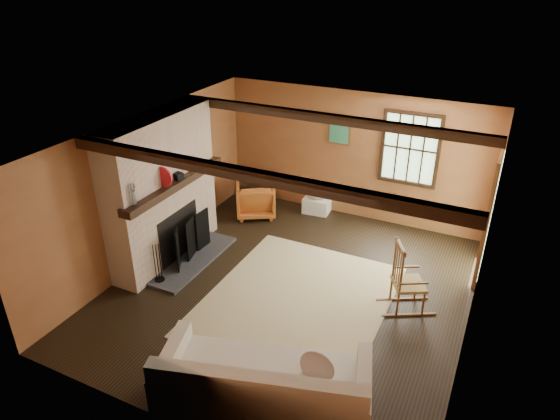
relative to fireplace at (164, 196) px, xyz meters
The scene contains 10 objects.
ground 2.48m from the fireplace, ahead, with size 5.50×5.50×0.00m, color black.
room_envelope 2.52m from the fireplace, ahead, with size 5.02×5.52×2.44m.
fireplace is the anchor object (origin of this frame).
rug 2.67m from the fireplace, ahead, with size 2.50×3.00×0.01m, color tan.
rocking_chair 3.92m from the fireplace, ahead, with size 0.86×0.72×1.06m.
sofa 3.74m from the fireplace, 36.91° to the right, with size 2.43×1.57×0.91m.
firewood_pile 2.79m from the fireplace, 84.44° to the left, with size 0.75×0.14×0.27m.
laundry_basket 3.16m from the fireplace, 57.75° to the left, with size 0.50×0.38×0.30m, color white.
basket_pillow 3.10m from the fireplace, 57.75° to the left, with size 0.40×0.32×0.20m, color beige.
armchair 2.16m from the fireplace, 72.96° to the left, with size 0.72×0.74×0.67m, color #BF6026.
Camera 1 is at (2.54, -5.60, 4.48)m, focal length 32.00 mm.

